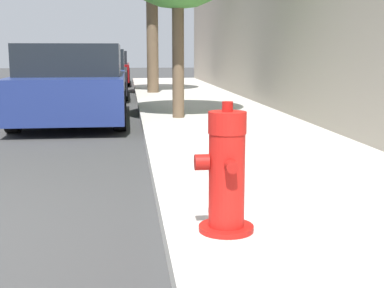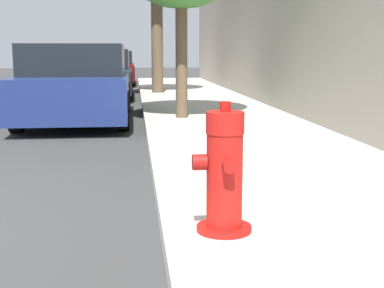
{
  "view_description": "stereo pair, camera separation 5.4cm",
  "coord_description": "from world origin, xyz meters",
  "px_view_note": "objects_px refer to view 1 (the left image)",
  "views": [
    {
      "loc": [
        1.86,
        -3.42,
        1.27
      ],
      "look_at": [
        2.39,
        1.01,
        0.5
      ],
      "focal_mm": 50.0,
      "sensor_mm": 36.0,
      "label": 1
    },
    {
      "loc": [
        1.91,
        -3.43,
        1.27
      ],
      "look_at": [
        2.39,
        1.01,
        0.5
      ],
      "focal_mm": 50.0,
      "sensor_mm": 36.0,
      "label": 2
    }
  ],
  "objects_px": {
    "parked_car_mid": "(94,74)",
    "fire_hydrant": "(226,174)",
    "parked_car_far": "(105,68)",
    "parked_car_near": "(74,85)"
  },
  "relations": [
    {
      "from": "parked_car_mid",
      "to": "fire_hydrant",
      "type": "bearing_deg",
      "value": -82.76
    },
    {
      "from": "fire_hydrant",
      "to": "parked_car_mid",
      "type": "xyz_separation_m",
      "value": [
        -1.54,
        12.1,
        0.14
      ]
    },
    {
      "from": "fire_hydrant",
      "to": "parked_car_far",
      "type": "relative_size",
      "value": 0.2
    },
    {
      "from": "fire_hydrant",
      "to": "parked_car_far",
      "type": "height_order",
      "value": "parked_car_far"
    },
    {
      "from": "parked_car_near",
      "to": "parked_car_mid",
      "type": "distance_m",
      "value": 5.39
    },
    {
      "from": "parked_car_near",
      "to": "parked_car_mid",
      "type": "xyz_separation_m",
      "value": [
        0.04,
        5.39,
        -0.03
      ]
    },
    {
      "from": "parked_car_mid",
      "to": "parked_car_far",
      "type": "relative_size",
      "value": 1.03
    },
    {
      "from": "parked_car_near",
      "to": "fire_hydrant",
      "type": "bearing_deg",
      "value": -76.75
    },
    {
      "from": "parked_car_near",
      "to": "parked_car_mid",
      "type": "height_order",
      "value": "parked_car_near"
    },
    {
      "from": "fire_hydrant",
      "to": "parked_car_near",
      "type": "xyz_separation_m",
      "value": [
        -1.58,
        6.71,
        0.17
      ]
    }
  ]
}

